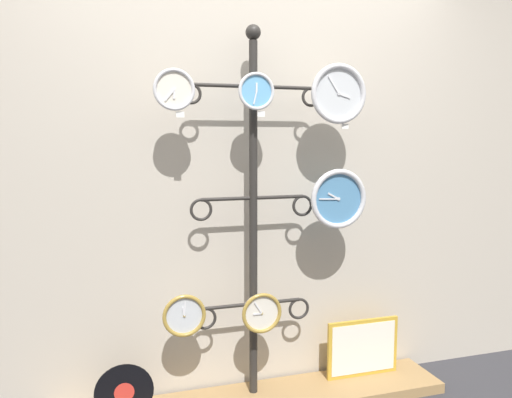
# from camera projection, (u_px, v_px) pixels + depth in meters

# --- Properties ---
(shop_wall) EXTENTS (4.40, 0.04, 2.80)m
(shop_wall) POSITION_uv_depth(u_px,v_px,m) (245.00, 154.00, 2.82)
(shop_wall) COLOR #BCB2A3
(shop_wall) RESTS_ON ground_plane
(display_stand) EXTENTS (0.77, 0.43, 2.07)m
(display_stand) POSITION_uv_depth(u_px,v_px,m) (253.00, 277.00, 2.75)
(display_stand) COLOR #282623
(display_stand) RESTS_ON ground_plane
(clock_top_left) EXTENTS (0.20, 0.04, 0.20)m
(clock_top_left) POSITION_uv_depth(u_px,v_px,m) (174.00, 90.00, 2.41)
(clock_top_left) COLOR silver
(clock_top_center) EXTENTS (0.19, 0.04, 0.19)m
(clock_top_center) POSITION_uv_depth(u_px,v_px,m) (256.00, 91.00, 2.54)
(clock_top_center) COLOR #60A8DB
(clock_top_right) EXTENTS (0.32, 0.04, 0.32)m
(clock_top_right) POSITION_uv_depth(u_px,v_px,m) (338.00, 94.00, 2.67)
(clock_top_right) COLOR silver
(clock_middle_right) EXTENTS (0.33, 0.04, 0.33)m
(clock_middle_right) POSITION_uv_depth(u_px,v_px,m) (338.00, 199.00, 2.72)
(clock_middle_right) COLOR #4C84B2
(clock_bottom_left) EXTENTS (0.23, 0.04, 0.23)m
(clock_bottom_left) POSITION_uv_depth(u_px,v_px,m) (184.00, 315.00, 2.56)
(clock_bottom_left) COLOR silver
(clock_bottom_center) EXTENTS (0.22, 0.04, 0.22)m
(clock_bottom_center) POSITION_uv_depth(u_px,v_px,m) (262.00, 313.00, 2.67)
(clock_bottom_center) COLOR silver
(vinyl_record) EXTENTS (0.30, 0.01, 0.30)m
(vinyl_record) POSITION_uv_depth(u_px,v_px,m) (124.00, 392.00, 2.52)
(vinyl_record) COLOR black
(vinyl_record) RESTS_ON low_shelf
(picture_frame) EXTENTS (0.46, 0.02, 0.35)m
(picture_frame) POSITION_uv_depth(u_px,v_px,m) (363.00, 348.00, 3.00)
(picture_frame) COLOR gold
(picture_frame) RESTS_ON low_shelf
(price_tag_upper) EXTENTS (0.04, 0.00, 0.03)m
(price_tag_upper) POSITION_uv_depth(u_px,v_px,m) (180.00, 114.00, 2.43)
(price_tag_upper) COLOR white
(price_tag_mid) EXTENTS (0.04, 0.00, 0.03)m
(price_tag_mid) POSITION_uv_depth(u_px,v_px,m) (261.00, 114.00, 2.55)
(price_tag_mid) COLOR white
(price_tag_lower) EXTENTS (0.04, 0.00, 0.03)m
(price_tag_lower) POSITION_uv_depth(u_px,v_px,m) (345.00, 126.00, 2.70)
(price_tag_lower) COLOR white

